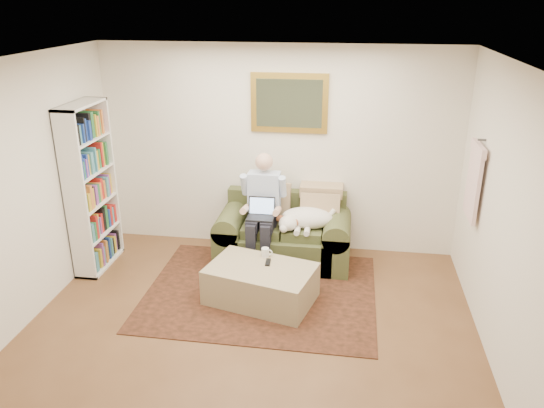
% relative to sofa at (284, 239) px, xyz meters
% --- Properties ---
extents(room_shell, '(4.51, 5.00, 2.61)m').
position_rel_sofa_xyz_m(room_shell, '(-0.14, -1.70, 1.02)').
color(room_shell, brown).
rests_on(room_shell, ground).
extents(rug, '(2.54, 2.04, 0.01)m').
position_rel_sofa_xyz_m(rug, '(-0.15, -0.82, -0.28)').
color(rug, black).
rests_on(rug, room_shell).
extents(sofa, '(1.64, 0.83, 0.98)m').
position_rel_sofa_xyz_m(sofa, '(0.00, 0.00, 0.00)').
color(sofa, brown).
rests_on(sofa, room_shell).
extents(seated_man, '(0.54, 0.77, 1.38)m').
position_rel_sofa_xyz_m(seated_man, '(-0.25, -0.15, 0.41)').
color(seated_man, '#8CA3D8').
rests_on(seated_man, sofa).
extents(laptop, '(0.32, 0.25, 0.23)m').
position_rel_sofa_xyz_m(laptop, '(-0.25, -0.21, 0.44)').
color(laptop, black).
rests_on(laptop, seated_man).
extents(sleeping_dog, '(0.67, 0.42, 0.25)m').
position_rel_sofa_xyz_m(sleeping_dog, '(0.29, -0.08, 0.34)').
color(sleeping_dog, white).
rests_on(sleeping_dog, sofa).
extents(ottoman, '(1.25, 0.96, 0.40)m').
position_rel_sofa_xyz_m(ottoman, '(-0.12, -0.99, -0.08)').
color(ottoman, tan).
rests_on(ottoman, room_shell).
extents(coffee_mug, '(0.08, 0.08, 0.10)m').
position_rel_sofa_xyz_m(coffee_mug, '(-0.11, -0.73, 0.17)').
color(coffee_mug, white).
rests_on(coffee_mug, ottoman).
extents(tv_remote, '(0.06, 0.15, 0.02)m').
position_rel_sofa_xyz_m(tv_remote, '(-0.06, -0.88, 0.13)').
color(tv_remote, black).
rests_on(tv_remote, ottoman).
extents(bookshelf, '(0.28, 0.80, 2.00)m').
position_rel_sofa_xyz_m(bookshelf, '(-2.24, -0.45, 0.72)').
color(bookshelf, white).
rests_on(bookshelf, room_shell).
extents(wall_mirror, '(0.94, 0.04, 0.72)m').
position_rel_sofa_xyz_m(wall_mirror, '(-0.00, 0.42, 1.62)').
color(wall_mirror, gold).
rests_on(wall_mirror, room_shell).
extents(hanging_shirt, '(0.06, 0.52, 0.90)m').
position_rel_sofa_xyz_m(hanging_shirt, '(2.05, -0.45, 1.07)').
color(hanging_shirt, '#FED2D3').
rests_on(hanging_shirt, room_shell).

